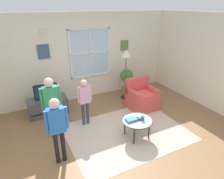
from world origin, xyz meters
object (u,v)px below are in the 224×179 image
(armchair, at_px, (141,98))
(person_pink_shirt, at_px, (84,97))
(remote_near_books, at_px, (138,119))
(potted_plant_by_window, at_px, (127,79))
(book_stack, at_px, (132,119))
(tv_stand, at_px, (48,106))
(person_green_shirt, at_px, (51,101))
(cup, at_px, (142,118))
(coffee_table, at_px, (137,121))
(remote_near_cup, at_px, (138,119))
(floor_lamp, at_px, (126,58))
(television, at_px, (46,91))
(person_blue_shirt, at_px, (57,124))

(armchair, relative_size, person_pink_shirt, 0.72)
(armchair, bearing_deg, remote_near_books, -127.87)
(potted_plant_by_window, bearing_deg, book_stack, -118.33)
(tv_stand, xyz_separation_m, armchair, (2.52, -0.88, 0.09))
(person_green_shirt, bearing_deg, potted_plant_by_window, 25.44)
(tv_stand, height_order, cup, cup)
(person_pink_shirt, bearing_deg, coffee_table, -50.22)
(armchair, xyz_separation_m, potted_plant_by_window, (0.12, 1.05, 0.21))
(remote_near_cup, bearing_deg, book_stack, 172.51)
(person_green_shirt, bearing_deg, book_stack, -28.10)
(remote_near_cup, bearing_deg, potted_plant_by_window, 65.28)
(tv_stand, relative_size, person_pink_shirt, 0.87)
(coffee_table, bearing_deg, remote_near_books, 21.25)
(floor_lamp, bearing_deg, book_stack, -116.86)
(coffee_table, height_order, potted_plant_by_window, potted_plant_by_window)
(person_pink_shirt, bearing_deg, television, 128.49)
(person_blue_shirt, bearing_deg, remote_near_cup, 0.60)
(tv_stand, relative_size, remote_near_books, 7.51)
(television, bearing_deg, remote_near_books, -49.75)
(cup, xyz_separation_m, remote_near_books, (-0.06, 0.07, -0.04))
(tv_stand, bearing_deg, person_pink_shirt, -51.59)
(tv_stand, distance_m, book_stack, 2.47)
(potted_plant_by_window, bearing_deg, cup, -112.47)
(television, relative_size, remote_near_cup, 4.35)
(tv_stand, relative_size, person_blue_shirt, 0.77)
(person_pink_shirt, relative_size, person_green_shirt, 0.84)
(book_stack, xyz_separation_m, person_blue_shirt, (-1.63, -0.04, 0.39))
(television, xyz_separation_m, person_blue_shirt, (-0.13, -1.98, 0.16))
(remote_near_cup, bearing_deg, person_pink_shirt, 131.78)
(armchair, xyz_separation_m, person_green_shirt, (-2.58, -0.24, 0.58))
(person_pink_shirt, bearing_deg, book_stack, -53.02)
(armchair, relative_size, potted_plant_by_window, 1.00)
(cup, relative_size, person_pink_shirt, 0.08)
(cup, bearing_deg, remote_near_books, 128.20)
(book_stack, bearing_deg, tv_stand, 127.69)
(television, height_order, coffee_table, television)
(person_pink_shirt, distance_m, person_green_shirt, 0.84)
(cup, bearing_deg, remote_near_cup, 129.32)
(television, height_order, armchair, television)
(person_green_shirt, bearing_deg, floor_lamp, 22.39)
(cup, bearing_deg, armchair, 55.64)
(person_blue_shirt, height_order, person_green_shirt, person_green_shirt)
(remote_near_cup, distance_m, person_blue_shirt, 1.83)
(television, distance_m, remote_near_books, 2.60)
(tv_stand, xyz_separation_m, book_stack, (1.50, -1.94, 0.23))
(tv_stand, height_order, armchair, armchair)
(potted_plant_by_window, bearing_deg, remote_near_cup, -114.72)
(person_green_shirt, height_order, potted_plant_by_window, person_green_shirt)
(book_stack, relative_size, person_pink_shirt, 0.22)
(tv_stand, relative_size, book_stack, 4.00)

